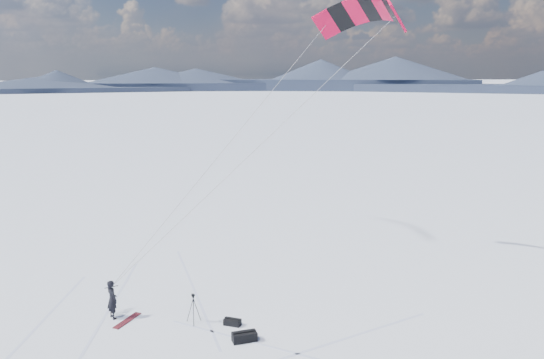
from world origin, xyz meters
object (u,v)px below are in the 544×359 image
snowkiter (113,318)px  gear_bag_a (244,337)px  snowboard (127,320)px  tripod (193,304)px  gear_bag_b (232,322)px

snowkiter → gear_bag_a: snowkiter is taller
snowboard → gear_bag_a: size_ratio=1.54×
snowboard → tripod: bearing=-71.5°
snowkiter → gear_bag_a: bearing=-150.4°
snowkiter → gear_bag_b: (4.04, -2.86, 0.13)m
snowboard → gear_bag_b: gear_bag_b is taller
snowkiter → snowboard: size_ratio=1.08×
snowkiter → snowboard: snowkiter is taller
gear_bag_a → snowkiter: bearing=142.7°
snowkiter → gear_bag_b: snowkiter is taller
snowboard → tripod: (2.31, -1.41, 0.77)m
snowkiter → snowboard: (0.44, -0.55, 0.02)m
tripod → gear_bag_a: bearing=-72.6°
snowboard → snowkiter: bearing=88.9°
snowkiter → tripod: 3.47m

